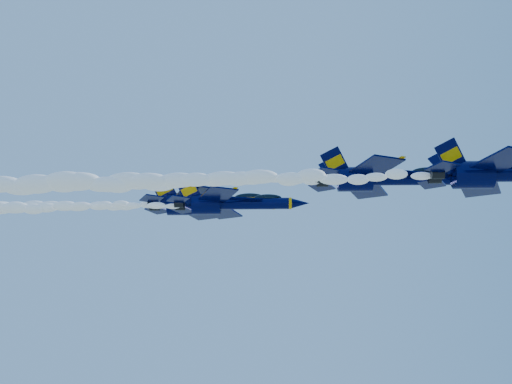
{
  "coord_description": "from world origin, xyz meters",
  "views": [
    {
      "loc": [
        -0.84,
        -80.31,
        125.83
      ],
      "look_at": [
        -2.65,
        0.18,
        152.03
      ],
      "focal_mm": 50.0,
      "sensor_mm": 36.0,
      "label": 1
    }
  ],
  "objects_px": {
    "jet_lead": "(509,173)",
    "jet_second": "(387,178)",
    "jet_third": "(233,203)",
    "jet_fourth": "(212,203)"
  },
  "relations": [
    {
      "from": "jet_second",
      "to": "jet_fourth",
      "type": "bearing_deg",
      "value": 142.71
    },
    {
      "from": "jet_lead",
      "to": "jet_fourth",
      "type": "relative_size",
      "value": 0.89
    },
    {
      "from": "jet_lead",
      "to": "jet_second",
      "type": "bearing_deg",
      "value": 132.03
    },
    {
      "from": "jet_third",
      "to": "jet_fourth",
      "type": "distance_m",
      "value": 8.34
    },
    {
      "from": "jet_lead",
      "to": "jet_fourth",
      "type": "height_order",
      "value": "jet_fourth"
    },
    {
      "from": "jet_third",
      "to": "jet_second",
      "type": "bearing_deg",
      "value": -26.47
    },
    {
      "from": "jet_third",
      "to": "jet_fourth",
      "type": "height_order",
      "value": "jet_fourth"
    },
    {
      "from": "jet_second",
      "to": "jet_third",
      "type": "distance_m",
      "value": 20.15
    },
    {
      "from": "jet_lead",
      "to": "jet_third",
      "type": "height_order",
      "value": "jet_third"
    },
    {
      "from": "jet_lead",
      "to": "jet_third",
      "type": "xyz_separation_m",
      "value": [
        -28.02,
        20.06,
        3.34
      ]
    }
  ]
}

